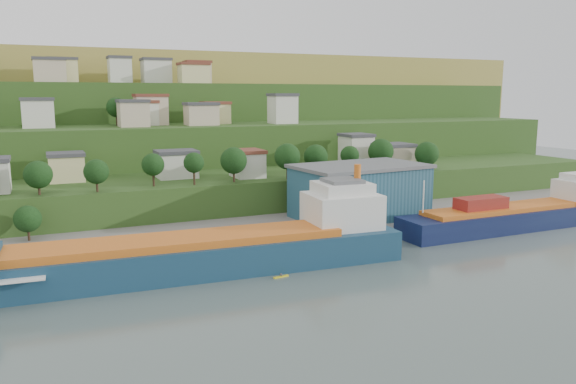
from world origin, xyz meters
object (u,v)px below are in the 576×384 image
cargo_ship_near (206,254)px  kayak_orange (192,283)px  warehouse (360,191)px  cargo_ship_far (520,217)px

cargo_ship_near → kayak_orange: bearing=-123.4°
kayak_orange → warehouse: bearing=36.5°
warehouse → kayak_orange: bearing=-156.9°
warehouse → cargo_ship_near: bearing=-160.3°
cargo_ship_far → warehouse: 38.51m
cargo_ship_near → warehouse: 48.77m
cargo_ship_near → kayak_orange: cargo_ship_near is taller
cargo_ship_near → warehouse: size_ratio=2.40×
cargo_ship_near → warehouse: cargo_ship_near is taller
cargo_ship_near → cargo_ship_far: (77.53, 2.78, -0.60)m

